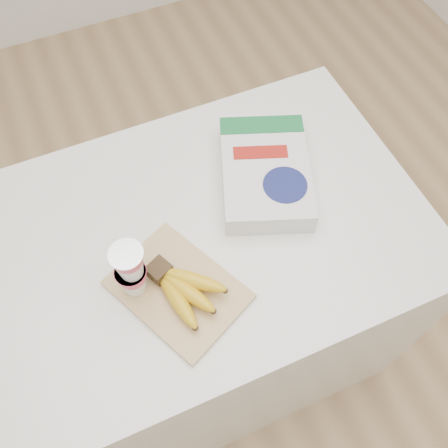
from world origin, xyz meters
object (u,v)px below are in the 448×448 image
(cutting_board, at_px, (178,289))
(cereal_box, at_px, (265,173))
(table, at_px, (203,298))
(bananas, at_px, (183,288))
(yogurt_stack, at_px, (131,270))

(cutting_board, height_order, cereal_box, cereal_box)
(table, relative_size, bananas, 5.89)
(table, bearing_deg, cereal_box, 17.42)
(cutting_board, relative_size, yogurt_stack, 1.72)
(cutting_board, distance_m, bananas, 0.04)
(table, xyz_separation_m, cereal_box, (0.22, 0.07, 0.46))
(bananas, bearing_deg, cereal_box, 35.04)
(cutting_board, bearing_deg, cereal_box, 7.02)
(table, distance_m, bananas, 0.49)
(table, xyz_separation_m, cutting_board, (-0.10, -0.13, 0.43))
(cereal_box, bearing_deg, table, -141.89)
(cutting_board, xyz_separation_m, bananas, (0.01, -0.02, 0.03))
(bananas, xyz_separation_m, yogurt_stack, (-0.09, 0.05, 0.07))
(table, xyz_separation_m, bananas, (-0.09, -0.15, 0.46))
(bananas, relative_size, yogurt_stack, 1.16)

